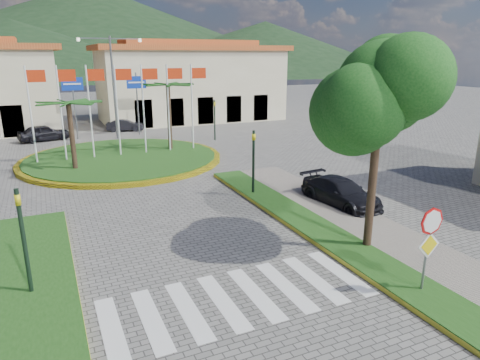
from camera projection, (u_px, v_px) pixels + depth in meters
name	position (u px, v px, depth m)	size (l,w,h in m)	color
sidewalk_right	(448.00, 283.00, 12.64)	(4.00, 28.00, 0.15)	gray
verge_right	(418.00, 292.00, 12.15)	(1.60, 28.00, 0.18)	#1D4714
crosswalk	(236.00, 298.00, 12.00)	(8.00, 3.00, 0.01)	silver
roundabout_island	(123.00, 158.00, 27.66)	(12.70, 12.70, 6.00)	yellow
stop_sign	(429.00, 237.00, 11.68)	(0.80, 0.11, 2.65)	slate
deciduous_tree	(380.00, 101.00, 13.62)	(3.60, 3.60, 6.80)	black
traffic_light_left	(23.00, 233.00, 11.56)	(0.15, 0.18, 3.20)	black
traffic_light_right	(253.00, 157.00, 20.24)	(0.15, 0.18, 3.20)	black
traffic_light_far	(215.00, 116.00, 33.85)	(0.18, 0.15, 3.20)	black
direction_sign_west	(73.00, 95.00, 33.74)	(1.60, 0.14, 5.20)	slate
direction_sign_east	(137.00, 93.00, 35.74)	(1.60, 0.14, 5.20)	slate
street_lamp_centre	(113.00, 82.00, 33.83)	(4.80, 0.16, 8.00)	slate
building_right	(190.00, 82.00, 44.57)	(19.08, 9.54, 8.05)	beige
hill_far_mid	(93.00, 30.00, 149.90)	(180.00, 180.00, 30.00)	black
hill_far_east	(265.00, 48.00, 151.77)	(120.00, 120.00, 18.00)	black
hill_near_back	(12.00, 50.00, 115.69)	(110.00, 110.00, 16.00)	black
car_dark_a	(44.00, 133.00, 33.90)	(1.53, 3.81, 1.30)	black
car_dark_b	(125.00, 125.00, 38.36)	(1.13, 3.23, 1.06)	black
car_side_right	(341.00, 192.00, 19.31)	(1.71, 4.20, 1.22)	black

